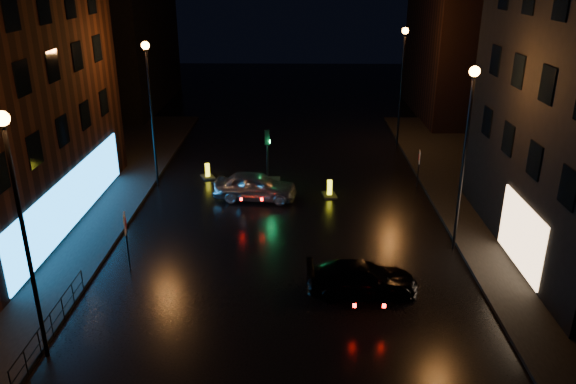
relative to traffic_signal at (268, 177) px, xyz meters
name	(u,v)px	position (x,y,z in m)	size (l,w,h in m)	color
ground	(281,323)	(1.20, -14.00, -0.50)	(120.00, 120.00, 0.00)	black
pavement_left	(8,225)	(-12.80, -6.00, -0.43)	(12.00, 44.00, 0.15)	black
pavement_right	(568,229)	(15.20, -6.00, -0.43)	(12.00, 44.00, 0.15)	black
building_far_left	(115,29)	(-14.80, 21.00, 6.50)	(8.00, 16.00, 14.00)	black
building_far_right	(467,45)	(16.20, 18.00, 5.50)	(8.00, 14.00, 12.00)	black
street_lamp_lnear	(18,203)	(-6.60, -16.00, 5.06)	(0.44, 0.44, 8.37)	black
street_lamp_lfar	(150,93)	(-6.60, 0.00, 5.06)	(0.44, 0.44, 8.37)	black
street_lamp_rnear	(467,132)	(9.00, -8.00, 5.06)	(0.44, 0.44, 8.37)	black
street_lamp_rfar	(402,69)	(9.00, 8.00, 5.06)	(0.44, 0.44, 8.37)	black
traffic_signal	(268,177)	(0.00, 0.00, 0.00)	(1.40, 2.40, 3.45)	black
guard_railing	(51,320)	(-6.80, -15.00, 0.24)	(0.05, 6.04, 1.00)	black
silver_hatchback	(255,186)	(-0.58, -2.14, 0.28)	(1.85, 4.59, 1.56)	#B8BAC0
dark_sedan	(362,278)	(4.34, -11.86, 0.14)	(1.80, 4.42, 1.28)	black
bollard_near	(329,192)	(3.60, -1.64, -0.29)	(0.89, 1.19, 0.96)	black
bollard_far	(208,175)	(-3.79, 1.24, -0.30)	(1.08, 1.25, 0.92)	black
road_sign_left	(126,228)	(-5.44, -10.17, 1.45)	(0.21, 0.63, 2.61)	black
road_sign_right	(419,160)	(8.87, -0.12, 1.17)	(0.14, 0.54, 2.24)	black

